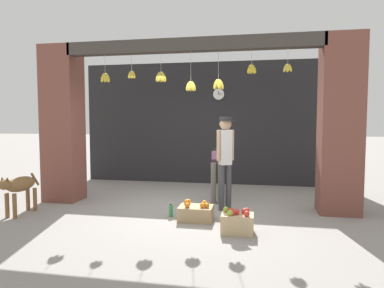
{
  "coord_description": "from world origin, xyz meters",
  "views": [
    {
      "loc": [
        1.23,
        -6.16,
        1.68
      ],
      "look_at": [
        0.0,
        0.4,
        1.21
      ],
      "focal_mm": 32.0,
      "sensor_mm": 36.0,
      "label": 1
    }
  ],
  "objects_px": {
    "shopkeeper": "(225,155)",
    "wall_clock": "(219,94)",
    "fruit_crate_apples": "(237,222)",
    "water_bottle": "(171,211)",
    "fruit_crate_oranges": "(196,213)",
    "worker_stooping": "(217,166)",
    "dog": "(19,187)"
  },
  "relations": [
    {
      "from": "worker_stooping",
      "to": "shopkeeper",
      "type": "bearing_deg",
      "value": -77.71
    },
    {
      "from": "wall_clock",
      "to": "worker_stooping",
      "type": "bearing_deg",
      "value": -84.43
    },
    {
      "from": "shopkeeper",
      "to": "water_bottle",
      "type": "height_order",
      "value": "shopkeeper"
    },
    {
      "from": "shopkeeper",
      "to": "worker_stooping",
      "type": "relative_size",
      "value": 1.61
    },
    {
      "from": "shopkeeper",
      "to": "fruit_crate_apples",
      "type": "relative_size",
      "value": 3.67
    },
    {
      "from": "dog",
      "to": "water_bottle",
      "type": "relative_size",
      "value": 4.1
    },
    {
      "from": "water_bottle",
      "to": "wall_clock",
      "type": "xyz_separation_m",
      "value": [
        0.47,
        3.19,
        2.23
      ]
    },
    {
      "from": "fruit_crate_oranges",
      "to": "water_bottle",
      "type": "xyz_separation_m",
      "value": [
        -0.46,
        0.12,
        -0.02
      ]
    },
    {
      "from": "worker_stooping",
      "to": "fruit_crate_apples",
      "type": "bearing_deg",
      "value": -80.67
    },
    {
      "from": "fruit_crate_oranges",
      "to": "wall_clock",
      "type": "distance_m",
      "value": 3.98
    },
    {
      "from": "shopkeeper",
      "to": "fruit_crate_apples",
      "type": "distance_m",
      "value": 1.56
    },
    {
      "from": "dog",
      "to": "wall_clock",
      "type": "bearing_deg",
      "value": 142.88
    },
    {
      "from": "worker_stooping",
      "to": "fruit_crate_oranges",
      "type": "distance_m",
      "value": 1.57
    },
    {
      "from": "shopkeeper",
      "to": "worker_stooping",
      "type": "bearing_deg",
      "value": -101.32
    },
    {
      "from": "shopkeeper",
      "to": "fruit_crate_oranges",
      "type": "relative_size",
      "value": 3.11
    },
    {
      "from": "shopkeeper",
      "to": "wall_clock",
      "type": "bearing_deg",
      "value": -110.18
    },
    {
      "from": "dog",
      "to": "fruit_crate_apples",
      "type": "height_order",
      "value": "dog"
    },
    {
      "from": "fruit_crate_oranges",
      "to": "dog",
      "type": "bearing_deg",
      "value": -175.44
    },
    {
      "from": "water_bottle",
      "to": "fruit_crate_apples",
      "type": "bearing_deg",
      "value": -28.75
    },
    {
      "from": "dog",
      "to": "water_bottle",
      "type": "bearing_deg",
      "value": 102.18
    },
    {
      "from": "dog",
      "to": "fruit_crate_oranges",
      "type": "bearing_deg",
      "value": 98.75
    },
    {
      "from": "fruit_crate_oranges",
      "to": "shopkeeper",
      "type": "bearing_deg",
      "value": 60.32
    },
    {
      "from": "dog",
      "to": "fruit_crate_oranges",
      "type": "distance_m",
      "value": 3.15
    },
    {
      "from": "worker_stooping",
      "to": "wall_clock",
      "type": "xyz_separation_m",
      "value": [
        -0.18,
        1.87,
        1.62
      ]
    },
    {
      "from": "shopkeeper",
      "to": "fruit_crate_oranges",
      "type": "xyz_separation_m",
      "value": [
        -0.42,
        -0.74,
        -0.91
      ]
    },
    {
      "from": "worker_stooping",
      "to": "fruit_crate_apples",
      "type": "xyz_separation_m",
      "value": [
        0.52,
        -1.97,
        -0.56
      ]
    },
    {
      "from": "worker_stooping",
      "to": "fruit_crate_oranges",
      "type": "relative_size",
      "value": 1.93
    },
    {
      "from": "shopkeeper",
      "to": "wall_clock",
      "type": "distance_m",
      "value": 2.91
    },
    {
      "from": "dog",
      "to": "fruit_crate_oranges",
      "type": "xyz_separation_m",
      "value": [
        3.12,
        0.25,
        -0.38
      ]
    },
    {
      "from": "worker_stooping",
      "to": "fruit_crate_oranges",
      "type": "xyz_separation_m",
      "value": [
        -0.19,
        -1.44,
        -0.59
      ]
    },
    {
      "from": "water_bottle",
      "to": "wall_clock",
      "type": "relative_size",
      "value": 0.76
    },
    {
      "from": "shopkeeper",
      "to": "fruit_crate_apples",
      "type": "xyz_separation_m",
      "value": [
        0.3,
        -1.26,
        -0.88
      ]
    }
  ]
}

